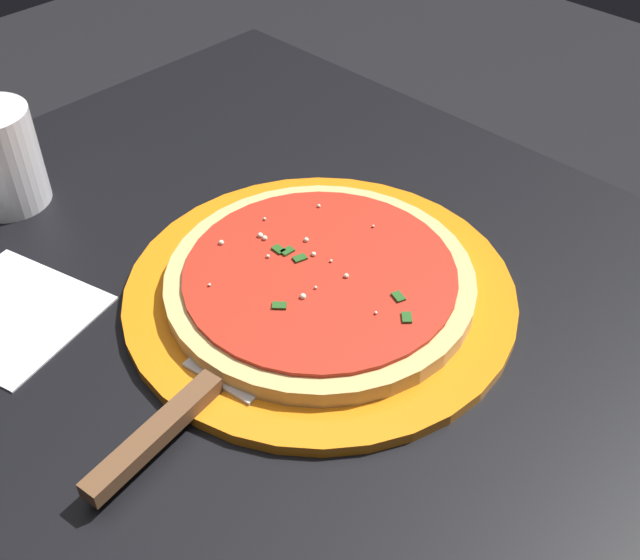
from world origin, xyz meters
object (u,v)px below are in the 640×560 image
object	(u,v)px
serving_plate	(320,292)
pizza_server	(193,401)
napkin_folded_right	(9,314)
pizza	(320,280)

from	to	relation	value
serving_plate	pizza_server	world-z (taller)	pizza_server
napkin_folded_right	pizza_server	bearing A→B (deg)	-167.75
serving_plate	napkin_folded_right	distance (m)	0.28
pizza_server	napkin_folded_right	world-z (taller)	pizza_server
serving_plate	pizza	bearing A→B (deg)	26.27
pizza	pizza_server	world-z (taller)	pizza
serving_plate	pizza_server	xyz separation A→B (m)	(-0.02, 0.16, 0.01)
pizza_server	napkin_folded_right	xyz separation A→B (m)	(0.20, 0.04, -0.01)
pizza	pizza_server	distance (m)	0.17
serving_plate	pizza_server	distance (m)	0.17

